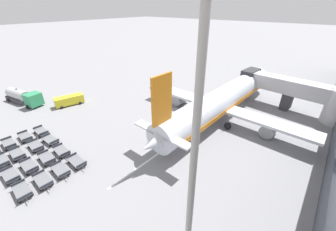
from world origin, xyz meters
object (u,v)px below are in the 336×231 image
baggage_dolly_row_near_col_d (22,191)px  baggage_dolly_row_far_col_d (77,162)px  baggage_dolly_row_mid_b_col_a (25,137)px  baggage_dolly_row_mid_b_col_b (36,146)px  baggage_dolly_row_far_col_a (41,131)px  baggage_dolly_row_mid_b_col_c (47,158)px  service_van (69,100)px  apron_light_mast (200,79)px  baggage_dolly_row_near_col_c (10,176)px  baggage_dolly_row_mid_b_col_d (61,170)px  baggage_dolly_row_mid_a_col_b (17,154)px  baggage_dolly_row_mid_a_col_d (43,180)px  baggage_dolly_row_mid_a_col_c (29,166)px  baggage_dolly_row_near_col_b (1,161)px  baggage_dolly_row_mid_a_col_a (9,144)px  airplane (221,101)px  baggage_dolly_row_far_col_b (50,140)px  baggage_dolly_row_far_col_c (62,151)px  fuel_tanker_primary (23,97)px

baggage_dolly_row_near_col_d → baggage_dolly_row_far_col_d: 6.40m
baggage_dolly_row_mid_b_col_a → baggage_dolly_row_mid_b_col_b: same height
baggage_dolly_row_far_col_a → baggage_dolly_row_mid_b_col_c: bearing=-17.5°
service_van → apron_light_mast: apron_light_mast is taller
baggage_dolly_row_near_col_d → baggage_dolly_row_mid_b_col_a: same height
baggage_dolly_row_near_col_c → baggage_dolly_row_mid_b_col_d: same height
baggage_dolly_row_mid_a_col_b → baggage_dolly_row_far_col_d: (7.81, 4.36, 0.00)m
baggage_dolly_row_mid_a_col_d → baggage_dolly_row_mid_b_col_c: size_ratio=1.00×
baggage_dolly_row_mid_a_col_c → apron_light_mast: size_ratio=0.13×
baggage_dolly_row_mid_b_col_b → baggage_dolly_row_mid_a_col_b: bearing=-90.2°
baggage_dolly_row_near_col_b → baggage_dolly_row_far_col_d: bearing=38.5°
baggage_dolly_row_near_col_d → baggage_dolly_row_mid_b_col_b: same height
apron_light_mast → baggage_dolly_row_mid_a_col_a: bearing=-172.2°
airplane → baggage_dolly_row_mid_a_col_c: (-12.48, -28.09, -2.88)m
baggage_dolly_row_far_col_a → baggage_dolly_row_far_col_b: (3.61, -0.14, 0.00)m
baggage_dolly_row_mid_a_col_c → baggage_dolly_row_mid_a_col_d: same height
baggage_dolly_row_mid_a_col_d → baggage_dolly_row_mid_b_col_b: bearing=163.8°
airplane → apron_light_mast: apron_light_mast is taller
baggage_dolly_row_mid_b_col_b → baggage_dolly_row_far_col_b: bearing=86.8°
baggage_dolly_row_near_col_c → baggage_dolly_row_mid_b_col_a: (-7.70, 4.35, 0.00)m
baggage_dolly_row_mid_a_col_d → baggage_dolly_row_near_col_d: bearing=-94.1°
baggage_dolly_row_far_col_c → baggage_dolly_row_far_col_d: size_ratio=1.01×
baggage_dolly_row_far_col_d → apron_light_mast: 23.20m
service_van → apron_light_mast: 39.78m
baggage_dolly_row_near_col_d → baggage_dolly_row_far_col_d: bearing=88.6°
baggage_dolly_row_near_col_b → baggage_dolly_row_far_col_b: same height
baggage_dolly_row_mid_b_col_c → baggage_dolly_row_far_col_a: 7.93m
baggage_dolly_row_mid_b_col_d → baggage_dolly_row_far_col_a: size_ratio=1.00×
baggage_dolly_row_mid_b_col_a → baggage_dolly_row_near_col_c: bearing=-29.5°
service_van → baggage_dolly_row_near_col_d: (18.11, -15.22, -0.60)m
baggage_dolly_row_mid_b_col_b → baggage_dolly_row_far_col_a: bearing=147.9°
airplane → baggage_dolly_row_mid_b_col_a: 32.88m
baggage_dolly_row_mid_a_col_c → baggage_dolly_row_mid_b_col_c: 2.13m
baggage_dolly_row_mid_b_col_a → baggage_dolly_row_mid_b_col_d: size_ratio=1.00×
baggage_dolly_row_mid_a_col_a → apron_light_mast: (29.18, 4.00, 15.03)m
baggage_dolly_row_mid_a_col_c → baggage_dolly_row_far_col_c: (0.18, 4.13, 0.00)m
service_van → baggage_dolly_row_mid_b_col_b: bearing=-46.0°
baggage_dolly_row_far_col_b → fuel_tanker_primary: bearing=170.9°
baggage_dolly_row_near_col_c → baggage_dolly_row_mid_b_col_c: 4.20m
baggage_dolly_row_mid_b_col_a → baggage_dolly_row_far_col_b: same height
baggage_dolly_row_mid_a_col_a → baggage_dolly_row_mid_b_col_d: 11.63m
baggage_dolly_row_mid_a_col_b → airplane: bearing=59.8°
airplane → baggage_dolly_row_far_col_c: (-12.30, -23.96, -2.88)m
baggage_dolly_row_mid_a_col_b → baggage_dolly_row_mid_b_col_a: same height
fuel_tanker_primary → baggage_dolly_row_far_col_b: bearing=-9.1°
baggage_dolly_row_far_col_a → apron_light_mast: (28.97, -0.47, 15.03)m
baggage_dolly_row_mid_a_col_b → baggage_dolly_row_mid_a_col_a: bearing=178.7°
baggage_dolly_row_mid_b_col_a → baggage_dolly_row_mid_a_col_d: bearing=-10.8°
baggage_dolly_row_near_col_d → baggage_dolly_row_mid_a_col_b: (-7.65, 2.04, 0.00)m
baggage_dolly_row_mid_b_col_a → baggage_dolly_row_mid_b_col_c: size_ratio=1.00×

